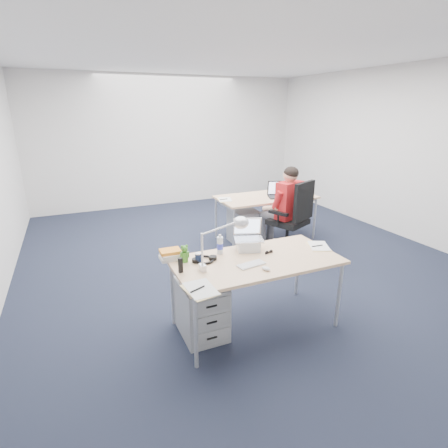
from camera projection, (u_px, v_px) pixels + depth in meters
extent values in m
plane|color=black|center=(239.00, 258.00, 5.17)|extent=(7.00, 7.00, 0.00)
cube|color=silver|center=(171.00, 142.00, 7.77)|extent=(6.00, 0.02, 2.80)
cube|color=silver|center=(400.00, 152.00, 5.87)|extent=(0.02, 7.00, 2.80)
cube|color=white|center=(242.00, 49.00, 4.28)|extent=(6.00, 7.00, 0.01)
cube|color=tan|center=(256.00, 261.00, 3.36)|extent=(1.60, 0.80, 0.03)
cylinder|color=#B7BABC|center=(196.00, 332.00, 2.88)|extent=(0.04, 0.04, 0.70)
cylinder|color=#B7BABC|center=(339.00, 295.00, 3.46)|extent=(0.04, 0.04, 0.70)
cylinder|color=#B7BABC|center=(173.00, 293.00, 3.49)|extent=(0.04, 0.04, 0.70)
cylinder|color=#B7BABC|center=(298.00, 267.00, 4.06)|extent=(0.04, 0.04, 0.70)
cube|color=tan|center=(266.00, 197.00, 5.75)|extent=(1.60, 0.80, 0.03)
cylinder|color=#B7BABC|center=(234.00, 231.00, 5.28)|extent=(0.04, 0.04, 0.70)
cylinder|color=#B7BABC|center=(315.00, 219.00, 5.85)|extent=(0.04, 0.04, 0.70)
cylinder|color=#B7BABC|center=(216.00, 218.00, 5.89)|extent=(0.04, 0.04, 0.70)
cylinder|color=#B7BABC|center=(291.00, 208.00, 6.46)|extent=(0.04, 0.04, 0.70)
cylinder|color=black|center=(287.00, 236.00, 5.26)|extent=(0.05, 0.05, 0.44)
cube|color=black|center=(288.00, 221.00, 5.19)|extent=(0.64, 0.64, 0.08)
cube|color=black|center=(304.00, 201.00, 4.92)|extent=(0.45, 0.24, 0.55)
cube|color=red|center=(289.00, 200.00, 5.10)|extent=(0.45, 0.33, 0.55)
sphere|color=tan|center=(291.00, 175.00, 4.98)|extent=(0.21, 0.21, 0.21)
cube|color=#9DA0A2|center=(202.00, 309.00, 3.36)|extent=(0.40, 0.50, 0.55)
cube|color=#9DA0A2|center=(244.00, 226.00, 5.69)|extent=(0.40, 0.50, 0.55)
cube|color=white|center=(251.00, 264.00, 3.23)|extent=(0.28, 0.15, 0.01)
ellipsoid|color=white|center=(266.00, 269.00, 3.12)|extent=(0.08, 0.10, 0.03)
cylinder|color=#14203F|center=(198.00, 258.00, 3.27)|extent=(0.07, 0.07, 0.10)
cylinder|color=silver|center=(220.00, 244.00, 3.46)|extent=(0.08, 0.08, 0.20)
cube|color=silver|center=(171.00, 254.00, 3.35)|extent=(0.24, 0.20, 0.09)
cube|color=black|center=(181.00, 265.00, 3.06)|extent=(0.04, 0.03, 0.14)
cube|color=#FFE093|center=(200.00, 290.00, 2.78)|extent=(0.24, 0.32, 0.01)
cube|color=#FFE093|center=(319.00, 246.00, 3.65)|extent=(0.28, 0.32, 0.01)
cylinder|color=white|center=(287.00, 191.00, 5.84)|extent=(0.07, 0.07, 0.11)
cube|color=white|center=(225.00, 200.00, 5.51)|extent=(0.27, 0.33, 0.01)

